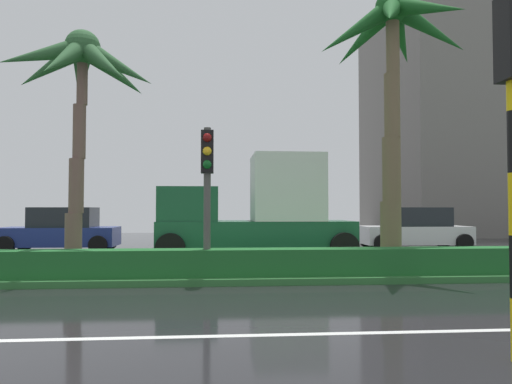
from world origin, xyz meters
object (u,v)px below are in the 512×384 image
object	(u,v)px
box_truck_lead	(258,212)
palm_tree_centre	(393,53)
palm_tree_centre_left	(82,76)
car_in_traffic_second	(61,231)
traffic_signal_median_right	(207,173)
car_in_traffic_third	(415,229)

from	to	relation	value
box_truck_lead	palm_tree_centre	bearing A→B (deg)	131.84
palm_tree_centre_left	car_in_traffic_second	xyz separation A→B (m)	(-2.47, 6.47, -4.25)
traffic_signal_median_right	car_in_traffic_third	bearing A→B (deg)	44.83
palm_tree_centre_left	traffic_signal_median_right	world-z (taller)	palm_tree_centre_left
palm_tree_centre	box_truck_lead	bearing A→B (deg)	131.84
traffic_signal_median_right	palm_tree_centre	bearing A→B (deg)	16.78
palm_tree_centre_left	traffic_signal_median_right	bearing A→B (deg)	-28.16
traffic_signal_median_right	box_truck_lead	world-z (taller)	traffic_signal_median_right
palm_tree_centre	car_in_traffic_third	world-z (taller)	palm_tree_centre
traffic_signal_median_right	box_truck_lead	distance (m)	5.49
traffic_signal_median_right	car_in_traffic_second	xyz separation A→B (m)	(-5.74, 8.22, -1.63)
car_in_traffic_second	box_truck_lead	distance (m)	7.96
palm_tree_centre	car_in_traffic_third	bearing A→B (deg)	63.28
palm_tree_centre	box_truck_lead	xyz separation A→B (m)	(-3.31, 3.70, -4.27)
car_in_traffic_second	box_truck_lead	world-z (taller)	box_truck_lead
car_in_traffic_second	car_in_traffic_third	world-z (taller)	same
traffic_signal_median_right	car_in_traffic_third	world-z (taller)	traffic_signal_median_right
car_in_traffic_second	car_in_traffic_third	bearing A→B (deg)	-179.80
car_in_traffic_second	car_in_traffic_third	distance (m)	14.05
palm_tree_centre	traffic_signal_median_right	world-z (taller)	palm_tree_centre
palm_tree_centre_left	car_in_traffic_second	distance (m)	8.13
palm_tree_centre_left	car_in_traffic_third	bearing A→B (deg)	29.37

